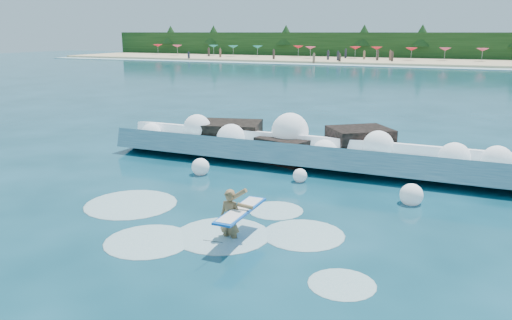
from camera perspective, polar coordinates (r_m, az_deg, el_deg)
The scene contains 11 objects.
ground at distance 14.92m, azimuth -8.44°, elevation -5.65°, with size 200.00×200.00×0.00m, color #07313E.
beach at distance 90.25m, azimuth 19.23°, elevation 10.54°, with size 140.00×20.00×0.40m, color tan.
wet_band at distance 79.33m, azimuth 18.51°, elevation 10.06°, with size 140.00×5.00×0.08m, color silver.
treeline at distance 100.12m, azimuth 19.86°, elevation 12.12°, with size 140.00×4.00×5.00m, color black.
breaking_wave at distance 19.63m, azimuth 5.86°, elevation 0.82°, with size 16.24×2.61×1.40m.
rock_cluster at distance 20.94m, azimuth 3.22°, elevation 1.80°, with size 8.76×3.71×1.61m.
surfer_with_board at distance 12.55m, azimuth -2.73°, elevation -6.61°, with size 0.83×2.78×1.57m.
wave_spray at distance 19.60m, azimuth 5.38°, elevation 2.06°, with size 14.81×4.83×1.99m.
surf_foam at distance 13.78m, azimuth -6.81°, elevation -7.32°, with size 9.25×5.29×0.14m.
beach_umbrellas at distance 91.91m, azimuth 19.45°, elevation 11.87°, with size 112.55×6.43×0.50m.
beachgoers at distance 86.09m, azimuth 20.15°, elevation 10.90°, with size 104.31×12.33×1.94m.
Camera 1 is at (7.57, -11.80, 5.08)m, focal length 35.00 mm.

